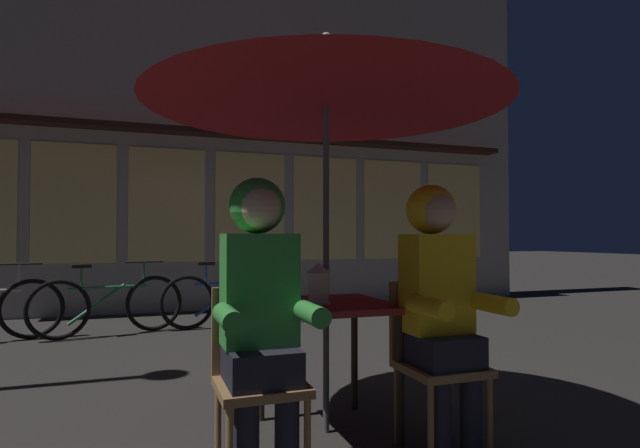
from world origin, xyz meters
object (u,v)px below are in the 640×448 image
at_px(chair_right, 434,354).
at_px(bicycle_second, 108,305).
at_px(bicycle_third, 229,299).
at_px(lantern, 318,282).
at_px(chair_left, 258,369).
at_px(cafe_table, 326,320).
at_px(person_left_hooded, 260,295).
at_px(person_right_hooded, 439,288).
at_px(patio_umbrella, 326,75).

relative_size(chair_right, bicycle_second, 0.53).
relative_size(bicycle_second, bicycle_third, 0.98).
height_order(lantern, bicycle_third, lantern).
bearing_deg(chair_left, cafe_table, 37.55).
distance_m(cafe_table, bicycle_third, 3.57).
height_order(chair_left, person_left_hooded, person_left_hooded).
distance_m(cafe_table, bicycle_second, 3.75).
bearing_deg(chair_right, cafe_table, 142.45).
bearing_deg(person_right_hooded, patio_umbrella, 138.43).
xyz_separation_m(person_left_hooded, bicycle_third, (0.49, 3.99, -0.50)).
xyz_separation_m(cafe_table, lantern, (-0.07, -0.07, 0.22)).
height_order(chair_right, bicycle_third, chair_right).
bearing_deg(patio_umbrella, bicycle_second, 111.55).
xyz_separation_m(lantern, chair_right, (0.55, -0.30, -0.37)).
bearing_deg(patio_umbrella, person_left_hooded, -138.43).
bearing_deg(person_left_hooded, bicycle_second, 102.88).
bearing_deg(person_right_hooded, lantern, 146.97).
distance_m(chair_left, chair_right, 0.96).
height_order(lantern, person_left_hooded, person_left_hooded).
xyz_separation_m(cafe_table, person_right_hooded, (0.48, -0.43, 0.21)).
distance_m(lantern, chair_left, 0.63).
bearing_deg(patio_umbrella, chair_right, -37.55).
xyz_separation_m(cafe_table, patio_umbrella, (0.00, 0.00, 1.42)).
relative_size(person_right_hooded, bicycle_third, 0.83).
height_order(patio_umbrella, lantern, patio_umbrella).
bearing_deg(bicycle_second, lantern, -69.83).
relative_size(chair_left, person_right_hooded, 0.62).
bearing_deg(bicycle_third, person_left_hooded, -97.03).
distance_m(patio_umbrella, chair_right, 1.68).
relative_size(person_left_hooded, person_right_hooded, 1.00).
bearing_deg(lantern, person_left_hooded, -138.81).
height_order(lantern, bicycle_second, lantern).
relative_size(lantern, person_right_hooded, 0.17).
height_order(cafe_table, patio_umbrella, patio_umbrella).
xyz_separation_m(chair_left, person_right_hooded, (0.96, -0.06, 0.36)).
distance_m(cafe_table, chair_right, 0.62).
bearing_deg(chair_left, bicycle_third, 82.87).
height_order(patio_umbrella, bicycle_third, patio_umbrella).
bearing_deg(bicycle_second, patio_umbrella, -68.45).
height_order(person_left_hooded, person_right_hooded, same).
xyz_separation_m(cafe_table, bicycle_third, (0.01, 3.56, -0.29)).
height_order(cafe_table, chair_right, chair_right).
xyz_separation_m(cafe_table, bicycle_second, (-1.37, 3.47, -0.29)).
bearing_deg(bicycle_third, cafe_table, -90.19).
bearing_deg(chair_left, person_right_hooded, -3.39).
bearing_deg(bicycle_third, lantern, -91.31).
bearing_deg(person_left_hooded, chair_right, 3.39).
height_order(lantern, chair_right, lantern).
xyz_separation_m(patio_umbrella, bicycle_third, (0.01, 3.56, -1.71)).
height_order(chair_left, bicycle_third, chair_left).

